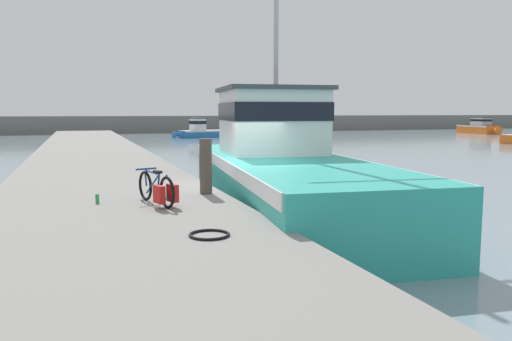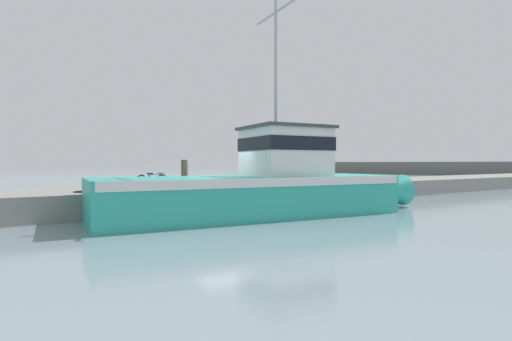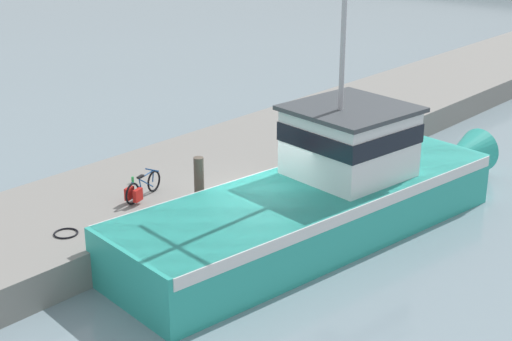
% 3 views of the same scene
% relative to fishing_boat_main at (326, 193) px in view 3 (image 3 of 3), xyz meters
% --- Properties ---
extents(ground_plane, '(320.00, 320.00, 0.00)m').
position_rel_fishing_boat_main_xyz_m(ground_plane, '(-1.35, -1.17, -1.22)').
color(ground_plane, gray).
extents(dock_pier, '(5.05, 80.00, 0.94)m').
position_rel_fishing_boat_main_xyz_m(dock_pier, '(-4.81, -1.17, -0.75)').
color(dock_pier, gray).
rests_on(dock_pier, ground_plane).
extents(fishing_boat_main, '(4.85, 14.10, 9.47)m').
position_rel_fishing_boat_main_xyz_m(fishing_boat_main, '(0.00, 0.00, 0.00)').
color(fishing_boat_main, teal).
rests_on(fishing_boat_main, ground_plane).
extents(bicycle_touring, '(0.70, 1.63, 0.69)m').
position_rel_fishing_boat_main_xyz_m(bicycle_touring, '(-3.93, -3.33, 0.04)').
color(bicycle_touring, black).
rests_on(bicycle_touring, dock_pier).
extents(mooring_post, '(0.28, 0.28, 1.25)m').
position_rel_fishing_boat_main_xyz_m(mooring_post, '(-2.71, -2.23, 0.35)').
color(mooring_post, '#51473D').
rests_on(mooring_post, dock_pier).
extents(hose_coil, '(0.62, 0.62, 0.04)m').
position_rel_fishing_boat_main_xyz_m(hose_coil, '(-3.61, -6.04, -0.26)').
color(hose_coil, black).
rests_on(hose_coil, dock_pier).
extents(water_bottle_by_bike, '(0.07, 0.07, 0.19)m').
position_rel_fishing_boat_main_xyz_m(water_bottle_by_bike, '(-5.08, -2.65, -0.18)').
color(water_bottle_by_bike, green).
rests_on(water_bottle_by_bike, dock_pier).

